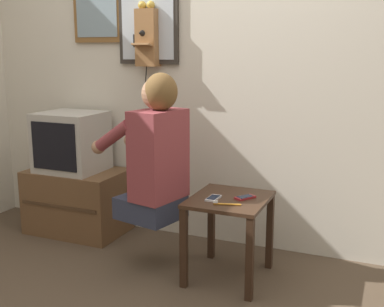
{
  "coord_description": "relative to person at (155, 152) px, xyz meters",
  "views": [
    {
      "loc": [
        1.26,
        -2.01,
        1.36
      ],
      "look_at": [
        0.17,
        0.55,
        0.77
      ],
      "focal_mm": 45.0,
      "sensor_mm": 36.0,
      "label": 1
    }
  ],
  "objects": [
    {
      "name": "cell_phone_spare",
      "position": [
        0.56,
        0.07,
        -0.24
      ],
      "size": [
        0.12,
        0.14,
        0.01
      ],
      "rotation": [
        0.0,
        0.0,
        -0.57
      ],
      "color": "maroon",
      "rests_on": "side_table"
    },
    {
      "name": "side_table",
      "position": [
        0.47,
        0.04,
        -0.36
      ],
      "size": [
        0.45,
        0.5,
        0.51
      ],
      "color": "#382316",
      "rests_on": "ground_plane"
    },
    {
      "name": "wall_mirror",
      "position": [
        -0.33,
        0.57,
        0.84
      ],
      "size": [
        0.47,
        0.03,
        0.64
      ],
      "color": "#2D2823"
    },
    {
      "name": "television",
      "position": [
        -0.87,
        0.32,
        -0.05
      ],
      "size": [
        0.46,
        0.41,
        0.44
      ],
      "color": "#ADA89E",
      "rests_on": "tv_stand"
    },
    {
      "name": "person",
      "position": [
        0.0,
        0.0,
        0.0
      ],
      "size": [
        0.58,
        0.46,
        0.92
      ],
      "rotation": [
        0.0,
        0.0,
        1.35
      ],
      "color": "#2D3347",
      "rests_on": "ground_plane"
    },
    {
      "name": "toothbrush",
      "position": [
        0.49,
        -0.1,
        -0.24
      ],
      "size": [
        0.16,
        0.05,
        0.02
      ],
      "rotation": [
        0.0,
        0.0,
        1.84
      ],
      "color": "orange",
      "rests_on": "side_table"
    },
    {
      "name": "framed_picture",
      "position": [
        -0.76,
        0.57,
        0.95
      ],
      "size": [
        0.41,
        0.03,
        0.56
      ],
      "color": "brown"
    },
    {
      "name": "wall_back",
      "position": [
        0.08,
        0.61,
        0.52
      ],
      "size": [
        6.8,
        0.05,
        2.55
      ],
      "color": "beige",
      "rests_on": "ground_plane"
    },
    {
      "name": "cell_phone_held",
      "position": [
        0.39,
        -0.02,
        -0.24
      ],
      "size": [
        0.06,
        0.13,
        0.01
      ],
      "rotation": [
        0.0,
        0.0,
        -0.03
      ],
      "color": "silver",
      "rests_on": "side_table"
    },
    {
      "name": "tv_stand",
      "position": [
        -0.85,
        0.33,
        -0.51
      ],
      "size": [
        0.72,
        0.47,
        0.48
      ],
      "color": "brown",
      "rests_on": "ground_plane"
    },
    {
      "name": "wall_phone_antique",
      "position": [
        -0.32,
        0.52,
        0.71
      ],
      "size": [
        0.19,
        0.18,
        0.82
      ],
      "color": "olive"
    }
  ]
}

